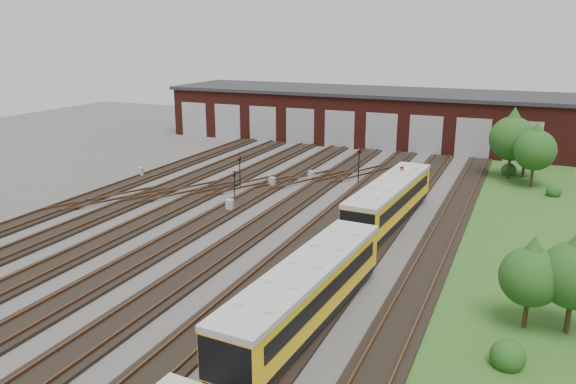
% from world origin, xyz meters
% --- Properties ---
extents(ground, '(120.00, 120.00, 0.00)m').
position_xyz_m(ground, '(0.00, 0.00, 0.00)').
color(ground, '#44423F').
rests_on(ground, ground).
extents(track_network, '(30.40, 70.00, 0.33)m').
position_xyz_m(track_network, '(-0.17, 0.59, 0.11)').
color(track_network, black).
rests_on(track_network, ground).
extents(maintenance_shed, '(51.00, 12.50, 6.35)m').
position_xyz_m(maintenance_shed, '(-0.01, 39.97, 3.20)').
color(maintenance_shed, '#4B1812').
rests_on(maintenance_shed, ground).
extents(grass_verge, '(8.00, 55.00, 0.05)m').
position_xyz_m(grass_verge, '(19.00, 10.00, 0.03)').
color(grass_verge, '#26531B').
rests_on(grass_verge, ground).
extents(metro_train, '(3.22, 45.41, 2.75)m').
position_xyz_m(metro_train, '(10.00, -6.63, 1.74)').
color(metro_train, black).
rests_on(metro_train, ground).
extents(signal_mast_0, '(0.24, 0.22, 2.93)m').
position_xyz_m(signal_mast_0, '(-4.16, 13.39, 1.86)').
color(signal_mast_0, black).
rests_on(signal_mast_0, ground).
extents(signal_mast_1, '(0.24, 0.23, 2.42)m').
position_xyz_m(signal_mast_1, '(-2.87, 10.06, 1.57)').
color(signal_mast_1, black).
rests_on(signal_mast_1, ground).
extents(signal_mast_2, '(0.28, 0.27, 3.34)m').
position_xyz_m(signal_mast_2, '(4.87, 18.95, 2.12)').
color(signal_mast_2, black).
rests_on(signal_mast_2, ground).
extents(signal_mast_3, '(0.26, 0.25, 3.31)m').
position_xyz_m(signal_mast_3, '(9.94, 13.14, 2.10)').
color(signal_mast_3, black).
rests_on(signal_mast_3, ground).
extents(relay_cabinet_0, '(0.68, 0.63, 0.90)m').
position_xyz_m(relay_cabinet_0, '(-14.80, 13.32, 0.45)').
color(relay_cabinet_0, '#A2A5A7').
rests_on(relay_cabinet_0, ground).
extents(relay_cabinet_1, '(0.54, 0.46, 0.86)m').
position_xyz_m(relay_cabinet_1, '(-1.87, 15.06, 0.43)').
color(relay_cabinet_1, '#A2A5A7').
rests_on(relay_cabinet_1, ground).
extents(relay_cabinet_2, '(0.65, 0.58, 0.92)m').
position_xyz_m(relay_cabinet_2, '(-1.81, 7.36, 0.46)').
color(relay_cabinet_2, '#A2A5A7').
rests_on(relay_cabinet_2, ground).
extents(relay_cabinet_3, '(0.63, 0.57, 0.88)m').
position_xyz_m(relay_cabinet_3, '(0.48, 18.65, 0.44)').
color(relay_cabinet_3, '#A2A5A7').
rests_on(relay_cabinet_3, ground).
extents(relay_cabinet_4, '(0.71, 0.63, 1.02)m').
position_xyz_m(relay_cabinet_4, '(8.12, 22.12, 0.51)').
color(relay_cabinet_4, '#A2A5A7').
rests_on(relay_cabinet_4, ground).
extents(tree_0, '(4.05, 4.05, 6.71)m').
position_xyz_m(tree_0, '(17.12, 26.24, 4.31)').
color(tree_0, '#312716').
rests_on(tree_0, ground).
extents(tree_1, '(3.16, 3.16, 5.24)m').
position_xyz_m(tree_1, '(18.36, 27.58, 3.37)').
color(tree_1, '#312716').
rests_on(tree_1, ground).
extents(tree_2, '(3.55, 3.55, 5.88)m').
position_xyz_m(tree_2, '(19.12, 23.92, 3.78)').
color(tree_2, '#312716').
rests_on(tree_2, ground).
extents(tree_3, '(2.73, 2.73, 4.53)m').
position_xyz_m(tree_3, '(19.28, -2.69, 2.91)').
color(tree_3, '#312716').
rests_on(tree_3, ground).
extents(tree_4, '(3.03, 3.03, 5.02)m').
position_xyz_m(tree_4, '(21.03, -2.44, 3.22)').
color(tree_4, '#312716').
rests_on(tree_4, ground).
extents(bush_0, '(1.41, 1.41, 1.41)m').
position_xyz_m(bush_0, '(18.72, -6.33, 0.71)').
color(bush_0, '#1C4413').
rests_on(bush_0, ground).
extents(bush_1, '(1.39, 1.39, 1.39)m').
position_xyz_m(bush_1, '(17.08, 27.86, 0.69)').
color(bush_1, '#1C4413').
rests_on(bush_1, ground).
extents(bush_2, '(1.20, 1.20, 1.20)m').
position_xyz_m(bush_2, '(20.89, 21.62, 0.60)').
color(bush_2, '#1C4413').
rests_on(bush_2, ground).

